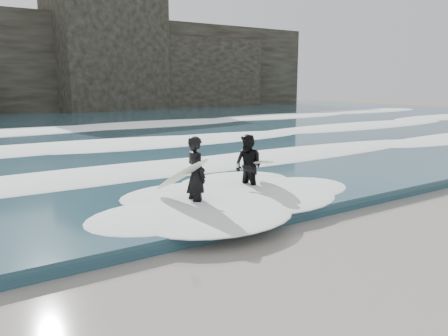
# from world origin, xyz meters

# --- Properties ---
(ground) EXTENTS (120.00, 120.00, 0.00)m
(ground) POSITION_xyz_m (0.00, 0.00, 0.00)
(ground) COLOR #7D6F51
(ground) RESTS_ON ground
(sea) EXTENTS (90.00, 52.00, 0.30)m
(sea) POSITION_xyz_m (0.00, 29.00, 0.15)
(sea) COLOR #204250
(sea) RESTS_ON ground
(headland) EXTENTS (70.00, 9.00, 10.00)m
(headland) POSITION_xyz_m (0.00, 46.00, 5.00)
(headland) COLOR black
(headland) RESTS_ON ground
(foam_near) EXTENTS (60.00, 3.20, 0.20)m
(foam_near) POSITION_xyz_m (0.00, 9.00, 0.40)
(foam_near) COLOR white
(foam_near) RESTS_ON sea
(foam_mid) EXTENTS (60.00, 4.00, 0.24)m
(foam_mid) POSITION_xyz_m (0.00, 16.00, 0.42)
(foam_mid) COLOR white
(foam_mid) RESTS_ON sea
(foam_far) EXTENTS (60.00, 4.80, 0.30)m
(foam_far) POSITION_xyz_m (0.00, 25.00, 0.45)
(foam_far) COLOR white
(foam_far) RESTS_ON sea
(surfer_left) EXTENTS (1.14, 1.95, 1.95)m
(surfer_left) POSITION_xyz_m (-1.94, 5.03, 0.98)
(surfer_left) COLOR black
(surfer_left) RESTS_ON ground
(surfer_right) EXTENTS (1.43, 2.01, 1.80)m
(surfer_right) POSITION_xyz_m (0.17, 5.57, 0.91)
(surfer_right) COLOR black
(surfer_right) RESTS_ON ground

